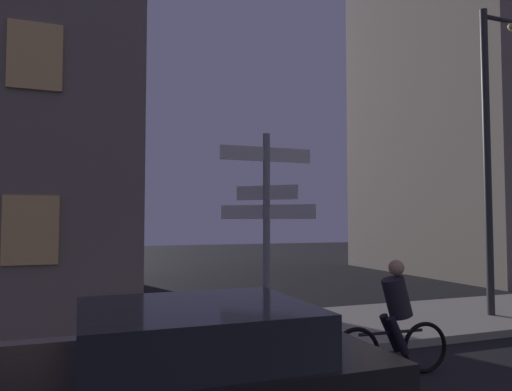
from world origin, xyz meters
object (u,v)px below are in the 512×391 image
(signpost, at_px, (267,217))
(car_side_parked, at_px, (171,378))
(cyclist, at_px, (394,322))
(street_lamp, at_px, (491,136))

(signpost, height_order, car_side_parked, signpost)
(cyclist, bearing_deg, signpost, 123.85)
(signpost, height_order, street_lamp, street_lamp)
(signpost, xyz_separation_m, street_lamp, (5.52, 0.49, 1.79))
(street_lamp, xyz_separation_m, car_side_parked, (-7.66, -3.58, -3.26))
(car_side_parked, height_order, cyclist, cyclist)
(signpost, bearing_deg, car_side_parked, -124.74)
(signpost, relative_size, cyclist, 1.92)
(street_lamp, distance_m, cyclist, 5.88)
(signpost, xyz_separation_m, car_side_parked, (-2.14, -3.08, -1.46))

